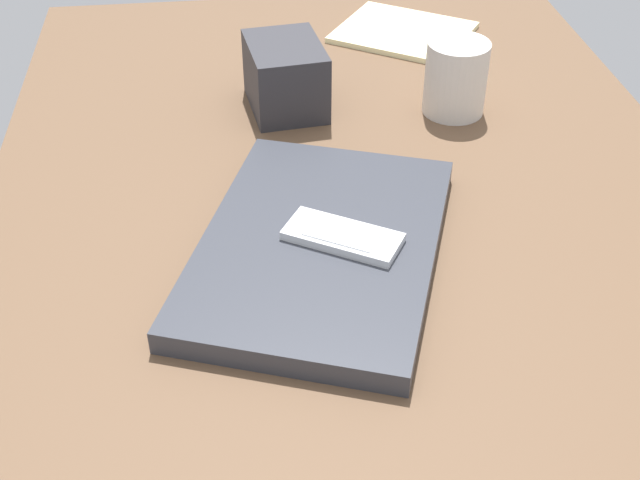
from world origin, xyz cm
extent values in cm
cube|color=brown|center=(0.00, 0.00, 1.50)|extent=(120.00, 80.00, 3.00)
cube|color=#33353D|center=(-8.30, 4.82, 4.20)|extent=(38.78, 32.48, 2.39)
cube|color=silver|center=(-9.10, 2.70, 5.84)|extent=(9.98, 12.16, 0.89)
cube|color=white|center=(-9.10, 2.70, 6.35)|extent=(6.85, 7.94, 0.14)
cylinder|color=silver|center=(19.00, -15.52, 7.63)|extent=(7.73, 7.73, 9.26)
torus|color=silver|center=(23.25, -15.52, 7.63)|extent=(6.09, 0.90, 6.09)
cube|color=#F2EDB2|center=(42.67, -13.99, 3.40)|extent=(23.25, 24.02, 0.80)
cube|color=#2D2D33|center=(22.69, 5.37, 7.27)|extent=(12.72, 10.24, 8.55)
camera|label=1|loc=(-72.57, 12.72, 54.92)|focal=46.93mm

